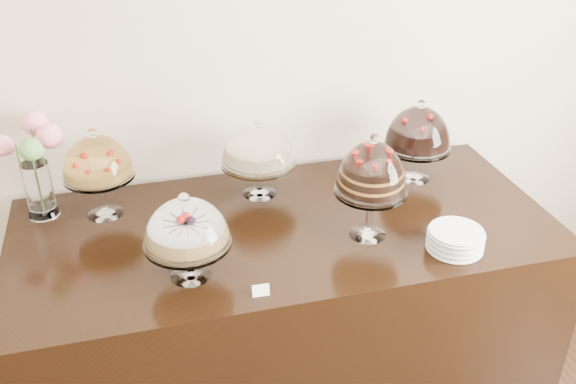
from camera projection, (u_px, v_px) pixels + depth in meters
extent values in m
cube|color=beige|center=(216.00, 45.00, 2.75)|extent=(5.00, 0.04, 3.00)
cube|color=black|center=(285.00, 310.00, 2.84)|extent=(2.20, 1.00, 0.90)
cone|color=white|center=(191.00, 272.00, 2.32)|extent=(0.15, 0.15, 0.02)
cylinder|color=white|center=(189.00, 257.00, 2.28)|extent=(0.03, 0.03, 0.11)
cylinder|color=white|center=(188.00, 243.00, 2.25)|extent=(0.31, 0.31, 0.01)
cylinder|color=tan|center=(187.00, 235.00, 2.24)|extent=(0.25, 0.25, 0.06)
sphere|color=red|center=(204.00, 220.00, 2.25)|extent=(0.02, 0.02, 0.02)
sphere|color=red|center=(171.00, 220.00, 2.24)|extent=(0.02, 0.02, 0.02)
sphere|color=red|center=(184.00, 236.00, 2.16)|extent=(0.02, 0.02, 0.02)
sphere|color=white|center=(184.00, 198.00, 2.16)|extent=(0.04, 0.04, 0.04)
cone|color=white|center=(367.00, 232.00, 2.55)|extent=(0.15, 0.15, 0.02)
cylinder|color=white|center=(369.00, 211.00, 2.50)|extent=(0.03, 0.03, 0.17)
cylinder|color=white|center=(370.00, 191.00, 2.46)|extent=(0.28, 0.28, 0.01)
cylinder|color=black|center=(371.00, 178.00, 2.43)|extent=(0.20, 0.20, 0.11)
sphere|color=red|center=(384.00, 159.00, 2.42)|extent=(0.02, 0.02, 0.02)
sphere|color=red|center=(370.00, 156.00, 2.45)|extent=(0.02, 0.02, 0.02)
sphere|color=red|center=(359.00, 160.00, 2.42)|extent=(0.02, 0.02, 0.02)
sphere|color=red|center=(361.00, 166.00, 2.37)|extent=(0.02, 0.02, 0.02)
sphere|color=red|center=(375.00, 170.00, 2.35)|extent=(0.02, 0.02, 0.02)
sphere|color=red|center=(386.00, 166.00, 2.38)|extent=(0.02, 0.02, 0.02)
sphere|color=white|center=(374.00, 139.00, 2.35)|extent=(0.04, 0.04, 0.04)
cone|color=white|center=(260.00, 191.00, 2.84)|extent=(0.15, 0.15, 0.02)
cylinder|color=white|center=(259.00, 176.00, 2.80)|extent=(0.03, 0.03, 0.12)
cylinder|color=white|center=(259.00, 162.00, 2.77)|extent=(0.33, 0.33, 0.01)
cylinder|color=#FFEFC5|center=(259.00, 154.00, 2.75)|extent=(0.27, 0.27, 0.06)
sphere|color=white|center=(258.00, 125.00, 2.68)|extent=(0.04, 0.04, 0.04)
cone|color=white|center=(413.00, 175.00, 2.96)|extent=(0.15, 0.15, 0.02)
cylinder|color=white|center=(415.00, 161.00, 2.92)|extent=(0.03, 0.03, 0.13)
cylinder|color=white|center=(417.00, 147.00, 2.89)|extent=(0.30, 0.30, 0.01)
cylinder|color=black|center=(418.00, 137.00, 2.86)|extent=(0.24, 0.24, 0.09)
sphere|color=red|center=(430.00, 122.00, 2.87)|extent=(0.02, 0.02, 0.02)
sphere|color=red|center=(404.00, 122.00, 2.86)|extent=(0.02, 0.02, 0.02)
sphere|color=red|center=(422.00, 132.00, 2.78)|extent=(0.02, 0.02, 0.02)
sphere|color=white|center=(421.00, 104.00, 2.79)|extent=(0.04, 0.04, 0.04)
cone|color=white|center=(105.00, 211.00, 2.69)|extent=(0.15, 0.15, 0.02)
cylinder|color=white|center=(102.00, 193.00, 2.64)|extent=(0.03, 0.03, 0.15)
cylinder|color=white|center=(99.00, 175.00, 2.60)|extent=(0.29, 0.29, 0.01)
cylinder|color=gold|center=(98.00, 170.00, 2.59)|extent=(0.25, 0.25, 0.04)
sphere|color=red|center=(114.00, 160.00, 2.61)|extent=(0.02, 0.02, 0.02)
sphere|color=red|center=(101.00, 156.00, 2.64)|extent=(0.02, 0.02, 0.02)
sphere|color=red|center=(85.00, 160.00, 2.60)|extent=(0.02, 0.02, 0.02)
sphere|color=red|center=(80.00, 168.00, 2.54)|extent=(0.02, 0.02, 0.02)
sphere|color=red|center=(93.00, 172.00, 2.52)|extent=(0.02, 0.02, 0.02)
sphere|color=red|center=(110.00, 167.00, 2.55)|extent=(0.02, 0.02, 0.02)
sphere|color=white|center=(92.00, 133.00, 2.51)|extent=(0.04, 0.04, 0.04)
cylinder|color=white|center=(39.00, 189.00, 2.63)|extent=(0.11, 0.11, 0.24)
cylinder|color=#476B2D|center=(46.00, 172.00, 2.61)|extent=(0.01, 0.01, 0.31)
sphere|color=pink|center=(49.00, 136.00, 2.55)|extent=(0.10, 0.10, 0.10)
cylinder|color=#476B2D|center=(39.00, 165.00, 2.64)|extent=(0.01, 0.01, 0.32)
sphere|color=pink|center=(35.00, 123.00, 2.62)|extent=(0.11, 0.11, 0.11)
cylinder|color=#476B2D|center=(23.00, 177.00, 2.59)|extent=(0.01, 0.01, 0.29)
sphere|color=pink|center=(2.00, 146.00, 2.51)|extent=(0.09, 0.09, 0.09)
cylinder|color=#476B2D|center=(37.00, 179.00, 2.56)|extent=(0.01, 0.01, 0.30)
sphere|color=#588F45|center=(31.00, 149.00, 2.45)|extent=(0.09, 0.09, 0.09)
cylinder|color=white|center=(454.00, 248.00, 2.47)|extent=(0.21, 0.21, 0.01)
cylinder|color=white|center=(454.00, 246.00, 2.46)|extent=(0.20, 0.20, 0.01)
cylinder|color=white|center=(455.00, 243.00, 2.46)|extent=(0.21, 0.21, 0.01)
cylinder|color=white|center=(455.00, 241.00, 2.45)|extent=(0.20, 0.20, 0.01)
cylinder|color=white|center=(456.00, 238.00, 2.44)|extent=(0.21, 0.21, 0.01)
cylinder|color=white|center=(456.00, 236.00, 2.44)|extent=(0.20, 0.20, 0.01)
cylinder|color=white|center=(456.00, 234.00, 2.43)|extent=(0.21, 0.21, 0.01)
cylinder|color=white|center=(457.00, 231.00, 2.43)|extent=(0.20, 0.20, 0.01)
cube|color=white|center=(261.00, 290.00, 2.21)|extent=(0.06, 0.02, 0.04)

